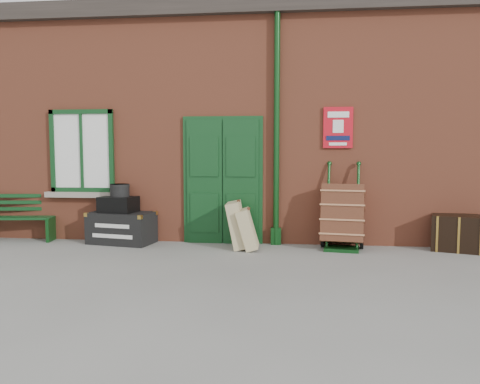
# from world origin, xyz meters

# --- Properties ---
(ground) EXTENTS (80.00, 80.00, 0.00)m
(ground) POSITION_xyz_m (0.00, 0.00, 0.00)
(ground) COLOR gray
(ground) RESTS_ON ground
(station_building) EXTENTS (10.30, 4.30, 4.36)m
(station_building) POSITION_xyz_m (-0.00, 3.49, 2.16)
(station_building) COLOR #A34F34
(station_building) RESTS_ON ground
(bench) EXTENTS (1.47, 0.64, 0.88)m
(bench) POSITION_xyz_m (-4.17, 1.32, 0.44)
(bench) COLOR #0F3918
(bench) RESTS_ON ground
(houdini_trunk) EXTENTS (1.22, 0.82, 0.56)m
(houdini_trunk) POSITION_xyz_m (-2.10, 1.25, 0.28)
(houdini_trunk) COLOR black
(houdini_trunk) RESTS_ON ground
(strongbox) EXTENTS (0.69, 0.56, 0.28)m
(strongbox) POSITION_xyz_m (-2.15, 1.25, 0.70)
(strongbox) COLOR black
(strongbox) RESTS_ON houdini_trunk
(hatbox) EXTENTS (0.39, 0.39, 0.22)m
(hatbox) POSITION_xyz_m (-2.12, 1.25, 0.95)
(hatbox) COLOR black
(hatbox) RESTS_ON strongbox
(suitcase_back) EXTENTS (0.39, 0.57, 0.81)m
(suitcase_back) POSITION_xyz_m (0.01, 1.05, 0.40)
(suitcase_back) COLOR tan
(suitcase_back) RESTS_ON ground
(suitcase_front) EXTENTS (0.40, 0.51, 0.70)m
(suitcase_front) POSITION_xyz_m (0.19, 0.95, 0.35)
(suitcase_front) COLOR tan
(suitcase_front) RESTS_ON ground
(porter_trolley) EXTENTS (0.79, 0.84, 1.44)m
(porter_trolley) POSITION_xyz_m (1.78, 1.22, 0.56)
(porter_trolley) COLOR #0E3813
(porter_trolley) RESTS_ON ground
(dark_trunk) EXTENTS (0.95, 0.76, 0.59)m
(dark_trunk) POSITION_xyz_m (3.67, 1.25, 0.30)
(dark_trunk) COLOR black
(dark_trunk) RESTS_ON ground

